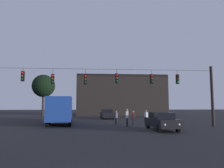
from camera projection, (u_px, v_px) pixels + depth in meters
The scene contains 11 objects.
ground_plane at pixel (101, 121), 29.38m from camera, with size 168.00×168.00×0.00m, color black.
overhead_signal_span at pixel (103, 89), 20.95m from camera, with size 22.23×0.44×6.11m.
city_bus at pixel (61, 108), 25.83m from camera, with size 3.53×11.19×3.00m.
car_near_right at pixel (162, 121), 18.45m from camera, with size 2.04×4.42×1.52m.
car_far_left at pixel (107, 114), 34.35m from camera, with size 2.08×4.43×1.52m.
pedestrian_crossing_left at pixel (127, 117), 21.33m from camera, with size 0.26×0.37×1.77m.
pedestrian_crossing_center at pixel (133, 117), 23.32m from camera, with size 0.31×0.40×1.54m.
pedestrian_crossing_right at pixel (146, 117), 22.33m from camera, with size 0.34×0.42×1.64m.
pedestrian_near_bus at pixel (116, 117), 23.50m from camera, with size 0.35×0.42×1.52m.
corner_building at pixel (120, 96), 49.92m from camera, with size 19.21×11.14×8.66m.
tree_left_silhouette at pixel (44, 86), 38.80m from camera, with size 4.08×4.08×7.69m.
Camera 1 is at (-0.92, -5.26, 2.09)m, focal length 34.55 mm.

